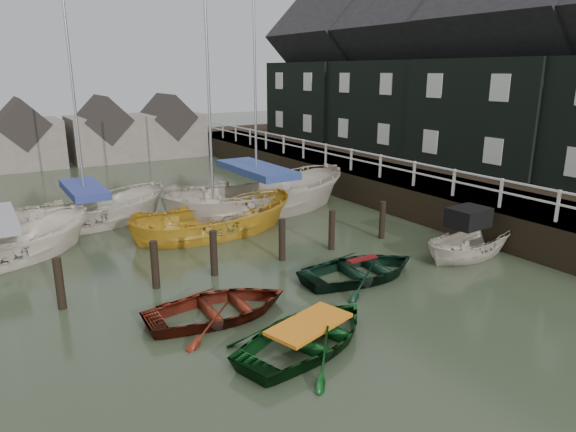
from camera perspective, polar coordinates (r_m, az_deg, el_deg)
ground at (r=13.91m, az=1.58°, el=-9.56°), size 120.00×120.00×0.00m
pier at (r=26.77m, az=6.72°, el=4.41°), size 3.04×32.00×2.70m
land_strip at (r=30.61m, az=14.82°, el=4.07°), size 14.00×38.00×1.50m
quay_houses at (r=29.12m, az=17.58°, el=14.57°), size 6.52×28.14×10.01m
mooring_pilings at (r=15.66m, az=-7.94°, el=-4.75°), size 13.72×0.22×1.80m
far_sheds at (r=37.51m, az=-20.00°, el=8.62°), size 14.00×4.08×4.39m
rowboat_red at (r=13.27m, az=-7.59°, el=-11.03°), size 3.84×2.83×0.77m
rowboat_green at (r=11.92m, az=2.36°, el=-14.22°), size 4.47×3.72×0.80m
rowboat_dkgreen at (r=15.61m, az=8.15°, el=-6.81°), size 4.04×3.01×0.80m
motorboat at (r=18.30m, az=19.52°, el=-3.77°), size 4.01×1.70×2.36m
sailboat_a at (r=19.05m, az=-29.30°, el=-4.31°), size 6.58×4.11×11.47m
sailboat_b at (r=21.98m, az=-21.35°, el=-0.84°), size 6.59×2.78×12.52m
sailboat_c at (r=19.70m, az=-8.18°, el=-1.92°), size 6.48×2.56×10.30m
sailboat_d at (r=22.53m, az=-3.45°, el=0.61°), size 8.62×3.97×13.49m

